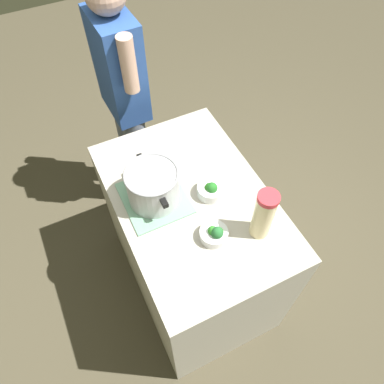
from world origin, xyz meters
The scene contains 8 objects.
ground_plane centered at (0.00, 0.00, 0.00)m, with size 8.00×8.00×0.00m, color #4C4532.
counter_slab centered at (0.00, 0.00, 0.47)m, with size 1.04×0.69×0.94m, color #AFA99A.
dish_cloth centered at (0.07, 0.16, 0.94)m, with size 0.31×0.28×0.01m, color #72A687.
cooking_pot centered at (0.07, 0.16, 1.04)m, with size 0.31×0.24×0.18m.
lemonade_pitcher centered at (-0.28, -0.19, 1.07)m, with size 0.09×0.09×0.26m.
broccoli_bowl_front centered at (-0.23, 0.00, 0.97)m, with size 0.12×0.12×0.09m.
broccoli_bowl_center centered at (-0.01, -0.09, 0.97)m, with size 0.13×0.13×0.09m.
person_cook centered at (0.86, 0.03, 0.88)m, with size 0.50×0.21×1.60m.
Camera 1 is at (-0.86, 0.42, 2.33)m, focal length 34.19 mm.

